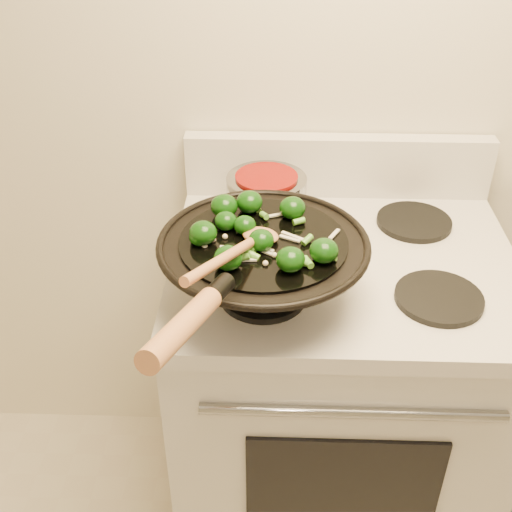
{
  "coord_description": "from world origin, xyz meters",
  "views": [
    {
      "loc": [
        -0.42,
        -0.02,
        1.74
      ],
      "look_at": [
        -0.45,
        1.0,
        1.03
      ],
      "focal_mm": 45.0,
      "sensor_mm": 36.0,
      "label": 1
    }
  ],
  "objects": [
    {
      "name": "stove",
      "position": [
        -0.26,
        1.17,
        0.47
      ],
      "size": [
        0.78,
        0.67,
        1.08
      ],
      "color": "silver",
      "rests_on": "ground"
    },
    {
      "name": "wok",
      "position": [
        -0.44,
        1.01,
        1.0
      ],
      "size": [
        0.42,
        0.68,
        0.25
      ],
      "color": "black",
      "rests_on": "stove"
    },
    {
      "name": "stirfry",
      "position": [
        -0.47,
        1.02,
        1.08
      ],
      "size": [
        0.3,
        0.26,
        0.05
      ],
      "color": "#0D3608",
      "rests_on": "wok"
    },
    {
      "name": "wooden_spoon",
      "position": [
        -0.48,
        0.94,
        1.09
      ],
      "size": [
        0.16,
        0.32,
        0.11
      ],
      "color": "#B37346",
      "rests_on": "wok"
    },
    {
      "name": "saucepan",
      "position": [
        -0.44,
        1.32,
        0.99
      ],
      "size": [
        0.19,
        0.31,
        0.11
      ],
      "color": "gray",
      "rests_on": "stove"
    }
  ]
}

